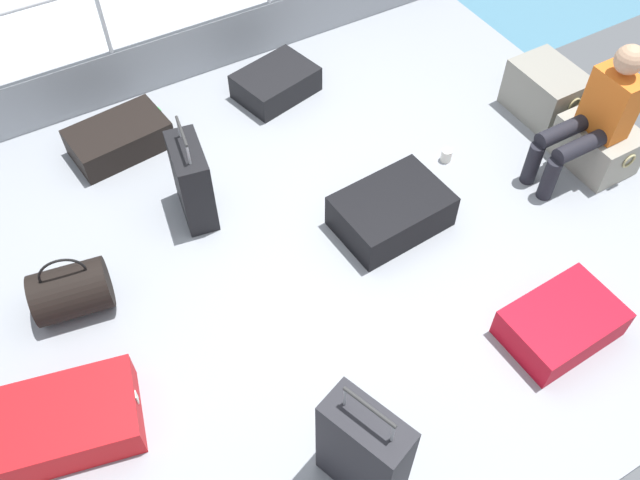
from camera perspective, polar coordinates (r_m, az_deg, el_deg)
ground_plane at (r=4.66m, az=0.77°, el=-0.29°), size 4.40×5.20×0.06m
gunwale_port at (r=5.94m, az=-10.36°, el=15.61°), size 0.06×5.20×0.45m
sea_wake at (r=7.40m, az=-14.33°, el=17.37°), size 12.00×12.00×0.01m
cargo_crate_0 at (r=5.73m, az=18.58°, el=11.85°), size 0.60×0.41×0.41m
cargo_crate_1 at (r=5.44m, az=22.46°, el=7.51°), size 0.58×0.41×0.35m
passenger_seated at (r=5.09m, az=22.34°, el=9.83°), size 0.34×0.66×1.05m
suitcase_0 at (r=4.67m, az=-10.79°, el=4.89°), size 0.48×0.28×0.77m
suitcase_1 at (r=3.50m, az=3.72°, el=-17.45°), size 0.49×0.35×0.88m
suitcase_2 at (r=4.65m, az=6.07°, el=2.45°), size 0.57×0.78×0.27m
suitcase_3 at (r=4.06m, az=-20.33°, el=-14.12°), size 0.66×0.83×0.23m
suitcase_4 at (r=5.70m, az=-3.77°, el=13.17°), size 0.58×0.72×0.22m
suitcase_5 at (r=4.37m, az=19.79°, el=-6.67°), size 0.49×0.71×0.22m
suitcase_6 at (r=5.39m, az=-16.68°, el=8.27°), size 0.52×0.77×0.23m
duffel_bag at (r=4.45m, az=-20.36°, el=-4.07°), size 0.41×0.51×0.49m
paper_cup at (r=5.22m, az=10.68°, el=7.07°), size 0.08×0.08×0.10m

